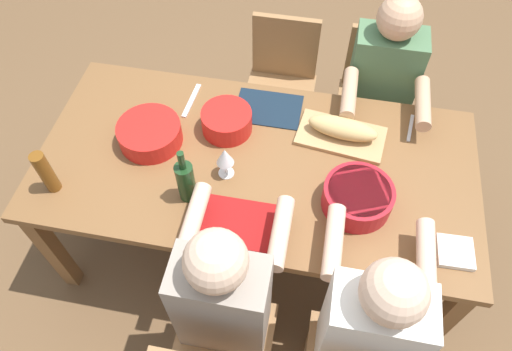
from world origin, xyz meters
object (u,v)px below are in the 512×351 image
chair_far_right (374,93)px  serving_bowl_fruit (150,133)px  dining_table (256,171)px  diner_near_right (369,322)px  bread_loaf (343,128)px  wine_glass (225,157)px  beer_bottle (46,172)px  serving_bowl_greens (358,196)px  serving_bowl_pasta (227,120)px  chair_far_center (281,81)px  wine_bottle (186,181)px  cutting_board (341,136)px  napkin_stack (455,252)px  diner_far_right (381,88)px  diner_near_center (226,296)px

chair_far_right → serving_bowl_fruit: 1.34m
dining_table → diner_near_right: 0.83m
chair_far_right → bread_loaf: bearing=-106.7°
serving_bowl_fruit → wine_glass: size_ratio=1.75×
bread_loaf → wine_glass: size_ratio=1.93×
bread_loaf → beer_bottle: (-1.19, -0.51, 0.04)m
chair_far_right → serving_bowl_greens: same height
chair_far_right → serving_bowl_pasta: bearing=-137.8°
chair_far_center → wine_bottle: size_ratio=2.93×
beer_bottle → cutting_board: bearing=23.2°
napkin_stack → wine_glass: bearing=167.7°
beer_bottle → diner_far_right: bearing=34.0°
cutting_board → bread_loaf: size_ratio=1.25×
diner_far_right → wine_glass: diner_far_right is taller
chair_far_right → napkin_stack: chair_far_right is taller
dining_table → serving_bowl_fruit: (-0.50, 0.03, 0.13)m
diner_near_center → dining_table: bearing=90.0°
wine_glass → napkin_stack: size_ratio=1.19×
chair_far_center → wine_bottle: wine_bottle is taller
chair_far_center → beer_bottle: bearing=-126.8°
dining_table → beer_bottle: bearing=-160.1°
diner_far_right → napkin_stack: bearing=-71.5°
dining_table → napkin_stack: (0.85, -0.30, 0.09)m
diner_near_center → serving_bowl_fruit: 0.83m
cutting_board → diner_near_right: bearing=-77.9°
chair_far_right → beer_bottle: (-1.37, -1.11, 0.37)m
diner_near_right → napkin_stack: size_ratio=8.57×
serving_bowl_fruit → beer_bottle: (-0.33, -0.33, 0.05)m
serving_bowl_greens → wine_bottle: 0.71m
diner_near_right → napkin_stack: bearing=46.1°
chair_far_center → serving_bowl_greens: (0.45, -0.96, 0.32)m
diner_far_right → dining_table: bearing=-130.9°
diner_near_center → beer_bottle: 0.90m
chair_far_right → wine_glass: (-0.66, -0.90, 0.37)m
diner_far_right → serving_bowl_greens: size_ratio=4.12×
diner_far_right → cutting_board: diner_far_right is taller
cutting_board → diner_near_center: bearing=-113.4°
chair_far_center → serving_bowl_fruit: 0.98m
bread_loaf → diner_near_center: bearing=-113.4°
bread_loaf → dining_table: bearing=-149.8°
chair_far_right → serving_bowl_pasta: size_ratio=3.61×
dining_table → diner_far_right: (0.54, 0.63, 0.03)m
chair_far_center → wine_bottle: 1.13m
serving_bowl_greens → wine_glass: wine_glass is taller
diner_near_right → serving_bowl_pasta: 1.07m
diner_near_right → serving_bowl_greens: diner_near_right is taller
diner_near_center → diner_near_right: bearing=0.0°
diner_near_center → cutting_board: 0.91m
wine_bottle → beer_bottle: (-0.58, -0.07, 0.00)m
chair_far_center → serving_bowl_pasta: 0.74m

